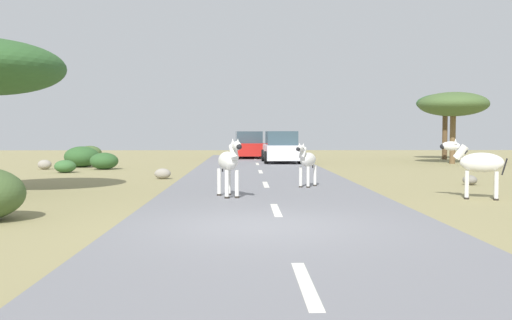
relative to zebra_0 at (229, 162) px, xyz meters
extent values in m
plane|color=#8E8456|center=(0.70, -4.49, -0.96)|extent=(90.00, 90.00, 0.00)
cube|color=slate|center=(1.08, -4.49, -0.93)|extent=(6.00, 64.00, 0.05)
cube|color=silver|center=(1.08, -8.49, -0.90)|extent=(0.16, 2.00, 0.01)
cube|color=silver|center=(1.08, -2.49, -0.90)|extent=(0.16, 2.00, 0.01)
cube|color=silver|center=(1.08, 3.51, -0.90)|extent=(0.16, 2.00, 0.01)
cube|color=silver|center=(1.08, 9.51, -0.90)|extent=(0.16, 2.00, 0.01)
cube|color=silver|center=(1.08, 15.51, -0.90)|extent=(0.16, 2.00, 0.01)
cube|color=silver|center=(1.08, 21.51, -0.90)|extent=(0.16, 2.00, 0.01)
ellipsoid|color=silver|center=(-0.03, 0.09, 0.02)|extent=(0.74, 1.13, 0.50)
cylinder|color=silver|center=(-0.04, -0.28, -0.55)|extent=(0.13, 0.13, 0.72)
cylinder|color=#28231E|center=(-0.04, -0.28, -0.88)|extent=(0.15, 0.15, 0.05)
cylinder|color=silver|center=(0.21, -0.20, -0.55)|extent=(0.13, 0.13, 0.72)
cylinder|color=#28231E|center=(0.21, -0.20, -0.88)|extent=(0.15, 0.15, 0.05)
cylinder|color=silver|center=(-0.27, 0.37, -0.55)|extent=(0.13, 0.13, 0.72)
cylinder|color=#28231E|center=(-0.27, 0.37, -0.88)|extent=(0.15, 0.15, 0.05)
cylinder|color=silver|center=(-0.01, 0.45, -0.55)|extent=(0.13, 0.13, 0.72)
cylinder|color=#28231E|center=(-0.01, 0.45, -0.88)|extent=(0.15, 0.15, 0.05)
cylinder|color=silver|center=(0.13, -0.39, 0.28)|extent=(0.30, 0.42, 0.42)
cube|color=black|center=(0.13, -0.39, 0.36)|extent=(0.15, 0.34, 0.29)
ellipsoid|color=silver|center=(0.21, -0.63, 0.43)|extent=(0.33, 0.50, 0.23)
ellipsoid|color=black|center=(0.27, -0.80, 0.42)|extent=(0.18, 0.20, 0.14)
cone|color=silver|center=(0.11, -0.54, 0.55)|extent=(0.11, 0.11, 0.13)
cone|color=silver|center=(0.24, -0.50, 0.55)|extent=(0.11, 0.11, 0.13)
cylinder|color=black|center=(-0.20, 0.58, -0.08)|extent=(0.08, 0.15, 0.43)
ellipsoid|color=silver|center=(2.36, 2.80, -0.08)|extent=(0.76, 1.01, 0.44)
cylinder|color=silver|center=(2.11, 2.57, -0.59)|extent=(0.13, 0.13, 0.64)
cylinder|color=#28231E|center=(2.11, 2.57, -0.89)|extent=(0.15, 0.15, 0.04)
cylinder|color=silver|center=(2.33, 2.47, -0.59)|extent=(0.13, 0.13, 0.64)
cylinder|color=#28231E|center=(2.33, 2.47, -0.89)|extent=(0.15, 0.15, 0.04)
cylinder|color=silver|center=(2.39, 3.12, -0.59)|extent=(0.13, 0.13, 0.64)
cylinder|color=#28231E|center=(2.39, 3.12, -0.89)|extent=(0.15, 0.15, 0.04)
cylinder|color=silver|center=(2.60, 3.02, -0.59)|extent=(0.13, 0.13, 0.64)
cylinder|color=#28231E|center=(2.60, 3.02, -0.89)|extent=(0.15, 0.15, 0.04)
cylinder|color=silver|center=(2.16, 2.39, 0.15)|extent=(0.30, 0.38, 0.38)
cube|color=black|center=(2.16, 2.39, 0.23)|extent=(0.17, 0.29, 0.26)
ellipsoid|color=silver|center=(2.06, 2.19, 0.29)|extent=(0.34, 0.44, 0.21)
ellipsoid|color=black|center=(1.98, 2.05, 0.28)|extent=(0.17, 0.18, 0.12)
cone|color=silver|center=(2.05, 2.31, 0.39)|extent=(0.10, 0.10, 0.12)
cone|color=silver|center=(2.16, 2.26, 0.39)|extent=(0.10, 0.10, 0.12)
cylinder|color=black|center=(2.57, 3.22, -0.16)|extent=(0.09, 0.13, 0.38)
ellipsoid|color=silver|center=(6.51, -0.17, -0.01)|extent=(1.16, 0.81, 0.51)
cylinder|color=silver|center=(6.24, 0.09, -0.59)|extent=(0.14, 0.14, 0.73)
cylinder|color=#28231E|center=(6.24, 0.09, -0.93)|extent=(0.16, 0.16, 0.05)
cylinder|color=silver|center=(6.14, -0.16, -0.59)|extent=(0.14, 0.14, 0.73)
cylinder|color=#28231E|center=(6.14, -0.16, -0.93)|extent=(0.16, 0.16, 0.05)
cylinder|color=silver|center=(6.89, -0.18, -0.59)|extent=(0.14, 0.14, 0.73)
cylinder|color=#28231E|center=(6.89, -0.18, -0.93)|extent=(0.16, 0.16, 0.05)
cylinder|color=silver|center=(6.79, -0.43, -0.59)|extent=(0.14, 0.14, 0.73)
cylinder|color=#28231E|center=(6.79, -0.43, -0.93)|extent=(0.16, 0.16, 0.05)
cylinder|color=silver|center=(6.04, 0.02, 0.25)|extent=(0.43, 0.33, 0.43)
cube|color=black|center=(6.04, 0.02, 0.34)|extent=(0.34, 0.17, 0.30)
ellipsoid|color=silver|center=(5.80, 0.12, 0.41)|extent=(0.51, 0.36, 0.23)
ellipsoid|color=black|center=(5.63, 0.19, 0.39)|extent=(0.20, 0.19, 0.14)
cone|color=silver|center=(5.94, 0.14, 0.53)|extent=(0.11, 0.11, 0.14)
cone|color=silver|center=(5.89, 0.01, 0.53)|extent=(0.11, 0.11, 0.14)
cylinder|color=black|center=(7.01, -0.38, -0.11)|extent=(0.15, 0.09, 0.43)
cube|color=red|center=(0.66, 22.75, -0.33)|extent=(2.04, 4.30, 0.80)
cube|color=#334751|center=(0.68, 22.55, 0.45)|extent=(1.76, 2.29, 0.76)
cube|color=black|center=(0.54, 24.90, -0.60)|extent=(1.72, 0.26, 0.24)
cylinder|color=black|center=(1.48, 24.15, -0.57)|extent=(0.26, 0.69, 0.68)
cylinder|color=black|center=(-0.31, 24.04, -0.57)|extent=(0.26, 0.69, 0.68)
cylinder|color=black|center=(1.64, 21.45, -0.57)|extent=(0.26, 0.69, 0.68)
cylinder|color=black|center=(-0.16, 21.35, -0.57)|extent=(0.26, 0.69, 0.68)
cube|color=silver|center=(2.43, 17.00, -0.33)|extent=(1.90, 4.24, 0.80)
cube|color=#334751|center=(2.44, 16.80, 0.45)|extent=(1.69, 2.24, 0.76)
cube|color=black|center=(2.38, 19.16, -0.60)|extent=(1.71, 0.20, 0.24)
cylinder|color=black|center=(3.30, 18.37, -0.57)|extent=(0.24, 0.68, 0.68)
cylinder|color=black|center=(1.50, 18.33, -0.57)|extent=(0.24, 0.68, 0.68)
cylinder|color=black|center=(3.36, 15.68, -0.57)|extent=(0.24, 0.68, 0.68)
cylinder|color=black|center=(1.56, 15.63, -0.57)|extent=(0.24, 0.68, 0.68)
cylinder|color=brown|center=(11.86, 16.45, 0.35)|extent=(0.31, 0.31, 2.61)
ellipsoid|color=#425B2D|center=(11.86, 16.45, 2.31)|extent=(3.78, 3.78, 1.32)
cylinder|color=brown|center=(13.19, 21.47, 0.52)|extent=(0.32, 0.32, 2.95)
ellipsoid|color=#2D5628|center=(13.19, 21.47, 2.63)|extent=(3.60, 3.60, 1.26)
ellipsoid|color=#2D5628|center=(-6.14, 11.95, -0.57)|extent=(1.31, 1.18, 0.78)
ellipsoid|color=#2D5628|center=(-7.66, 13.70, -0.44)|extent=(1.73, 1.55, 1.04)
ellipsoid|color=#425B2D|center=(-9.35, 21.37, -0.52)|extent=(1.47, 1.33, 0.88)
ellipsoid|color=#386633|center=(-7.27, 9.78, -0.68)|extent=(0.91, 0.82, 0.55)
ellipsoid|color=gray|center=(7.80, 3.81, -0.80)|extent=(0.46, 0.48, 0.32)
ellipsoid|color=gray|center=(-8.91, 11.99, -0.73)|extent=(0.63, 0.47, 0.45)
ellipsoid|color=gray|center=(-2.63, 6.41, -0.76)|extent=(0.60, 0.44, 0.39)
camera|label=1|loc=(0.41, -14.69, 0.77)|focal=40.03mm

